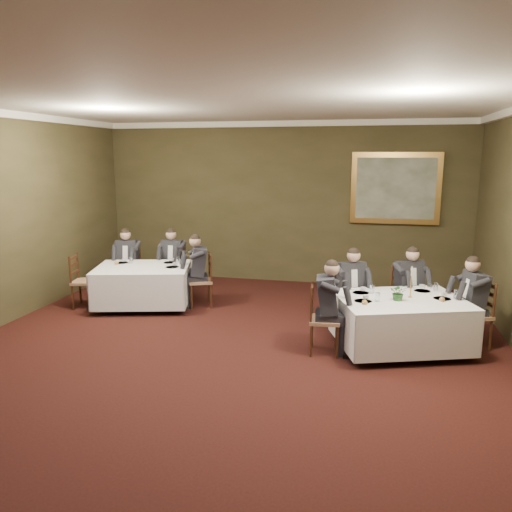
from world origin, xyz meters
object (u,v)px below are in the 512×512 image
at_px(table_second, 143,283).
at_px(diner_main_endright, 474,313).
at_px(chair_main_endleft, 323,333).
at_px(diner_sec_endright, 200,279).
at_px(candlestick, 411,286).
at_px(centerpiece, 399,291).
at_px(chair_main_backright, 406,310).
at_px(chair_sec_endright, 201,291).
at_px(chair_sec_endleft, 85,292).
at_px(chair_main_endright, 473,328).
at_px(table_main, 400,320).
at_px(chair_sec_backright, 174,280).
at_px(diner_main_backleft, 350,299).
at_px(diner_main_backright, 407,297).
at_px(painting, 395,188).
at_px(chair_sec_backleft, 129,280).
at_px(diner_main_endleft, 325,318).
at_px(diner_sec_backright, 174,269).
at_px(chair_main_backleft, 349,312).
at_px(diner_sec_backleft, 128,270).

height_order(table_second, diner_main_endright, diner_main_endright).
distance_m(chair_main_endleft, diner_sec_endright, 3.02).
bearing_deg(candlestick, centerpiece, -130.45).
bearing_deg(table_second, diner_sec_endright, 14.53).
distance_m(chair_main_backright, diner_main_endright, 1.14).
relative_size(chair_sec_endright, chair_sec_endleft, 1.00).
distance_m(table_second, chair_main_endright, 5.67).
height_order(table_main, diner_main_endright, diner_main_endright).
bearing_deg(chair_sec_endright, chair_sec_backright, 27.07).
relative_size(table_main, diner_main_backleft, 1.58).
distance_m(diner_main_backright, chair_sec_endright, 3.70).
bearing_deg(painting, chair_sec_backleft, -161.74).
relative_size(diner_main_endleft, diner_main_endright, 1.00).
bearing_deg(diner_sec_endright, diner_main_backright, -118.53).
relative_size(diner_main_backleft, chair_sec_backleft, 1.35).
bearing_deg(chair_sec_backleft, diner_main_backright, 162.40).
xyz_separation_m(diner_main_backright, diner_sec_backright, (-4.49, 1.05, 0.00)).
distance_m(diner_main_backleft, chair_main_backright, 0.98).
distance_m(table_main, chair_sec_endright, 3.78).
relative_size(diner_sec_endright, painting, 0.75).
bearing_deg(chair_main_backright, table_second, -29.42).
height_order(table_second, chair_main_backleft, chair_main_backleft).
bearing_deg(chair_main_backright, candlestick, 60.15).
height_order(diner_main_backright, centerpiece, diner_main_backright).
bearing_deg(centerpiece, table_second, 164.89).
relative_size(table_main, chair_sec_endright, 2.13).
bearing_deg(chair_sec_backleft, chair_sec_endright, 156.13).
xyz_separation_m(chair_main_endright, diner_main_endright, (-0.01, -0.00, 0.23)).
height_order(diner_main_backright, chair_sec_backleft, diner_main_backright).
relative_size(table_second, chair_main_endright, 1.97).
xyz_separation_m(table_main, chair_sec_endright, (-3.51, 1.39, -0.17)).
relative_size(chair_main_backright, centerpiece, 3.82).
xyz_separation_m(chair_main_endright, chair_sec_backleft, (-6.28, 1.48, 0.00)).
distance_m(diner_sec_backleft, chair_sec_endright, 1.77).
xyz_separation_m(table_main, chair_sec_backright, (-4.33, 2.08, -0.17)).
xyz_separation_m(table_main, chair_main_endleft, (-1.07, -0.37, -0.17)).
bearing_deg(table_second, chair_main_backright, -1.15).
bearing_deg(chair_sec_backleft, candlestick, 153.22).
xyz_separation_m(chair_main_backleft, chair_main_endleft, (-0.32, -1.08, 0.00)).
bearing_deg(centerpiece, diner_main_endright, 22.67).
bearing_deg(chair_sec_backright, chair_main_endleft, 142.89).
bearing_deg(chair_main_backleft, chair_main_backright, 173.22).
bearing_deg(diner_main_backright, diner_sec_backleft, -37.00).
height_order(chair_main_backleft, diner_sec_backleft, diner_sec_backleft).
xyz_separation_m(diner_sec_endright, painting, (3.52, 2.18, 1.60)).
distance_m(chair_main_endleft, centerpiece, 1.22).
xyz_separation_m(chair_sec_endleft, centerpiece, (5.54, -0.95, 0.61)).
height_order(table_second, chair_main_endleft, chair_main_endleft).
xyz_separation_m(diner_main_endleft, chair_sec_endleft, (-4.54, 1.21, -0.23)).
bearing_deg(chair_main_endleft, diner_sec_backleft, -122.99).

